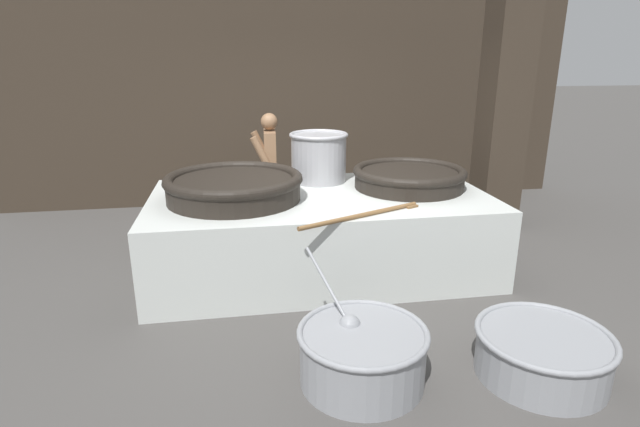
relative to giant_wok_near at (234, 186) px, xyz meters
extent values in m
plane|color=#474442|center=(0.86, 0.05, -0.96)|extent=(60.00, 60.00, 0.00)
cube|color=#382D23|center=(0.86, 2.84, 0.90)|extent=(8.60, 0.24, 3.70)
cube|color=#382D23|center=(3.33, 1.04, 0.90)|extent=(0.49, 0.49, 3.70)
cube|color=silver|center=(0.86, 0.05, -0.55)|extent=(3.42, 1.82, 0.82)
cylinder|color=black|center=(0.00, 0.00, -0.04)|extent=(1.30, 1.30, 0.21)
torus|color=black|center=(0.00, 0.00, 0.07)|extent=(1.35, 1.35, 0.10)
cylinder|color=black|center=(1.85, 0.17, -0.05)|extent=(1.15, 1.15, 0.18)
torus|color=black|center=(1.85, 0.17, 0.04)|extent=(1.20, 1.20, 0.09)
cylinder|color=#9E9EA3|center=(0.94, 0.63, 0.12)|extent=(0.61, 0.61, 0.52)
torus|color=#9E9EA3|center=(0.94, 0.63, 0.38)|extent=(0.65, 0.65, 0.04)
cylinder|color=brown|center=(1.09, -0.76, -0.12)|extent=(1.19, 0.57, 0.04)
cube|color=brown|center=(1.62, -0.52, -0.13)|extent=(0.15, 0.14, 0.02)
cylinder|color=#8C6647|center=(0.45, 1.35, -0.59)|extent=(0.11, 0.11, 0.73)
cylinder|color=#8C6647|center=(0.46, 1.51, -0.59)|extent=(0.11, 0.11, 0.73)
cube|color=olive|center=(0.46, 1.43, -0.44)|extent=(0.19, 0.23, 0.48)
cube|color=#8C6647|center=(0.46, 1.43, 0.05)|extent=(0.17, 0.45, 0.54)
cylinder|color=#8C6647|center=(0.35, 1.21, 0.05)|extent=(0.30, 0.11, 0.50)
cylinder|color=#8C6647|center=(0.38, 1.66, 0.05)|extent=(0.30, 0.11, 0.50)
sphere|color=#8C6647|center=(0.46, 1.43, 0.44)|extent=(0.21, 0.21, 0.21)
cylinder|color=gray|center=(0.83, -1.91, -0.77)|extent=(0.86, 0.86, 0.38)
torus|color=gray|center=(0.83, -1.91, -0.58)|extent=(0.90, 0.90, 0.04)
cylinder|color=#6B9347|center=(0.83, -1.91, -0.68)|extent=(0.76, 0.76, 0.09)
sphere|color=gray|center=(0.77, -1.77, -0.59)|extent=(0.16, 0.16, 0.16)
cylinder|color=gray|center=(0.65, -1.51, -0.40)|extent=(0.25, 0.54, 0.42)
cylinder|color=gray|center=(2.09, -2.05, -0.80)|extent=(0.90, 0.90, 0.32)
torus|color=gray|center=(2.09, -2.05, -0.64)|extent=(0.94, 0.94, 0.04)
cylinder|color=orange|center=(2.09, -2.05, -0.72)|extent=(0.79, 0.79, 0.08)
cylinder|color=orange|center=(2.13, -2.12, -0.67)|extent=(0.06, 0.06, 0.04)
cylinder|color=orange|center=(2.14, -1.99, -0.66)|extent=(0.07, 0.06, 0.04)
cylinder|color=orange|center=(2.07, -1.96, -0.67)|extent=(0.07, 0.07, 0.04)
cylinder|color=orange|center=(2.11, -1.92, -0.67)|extent=(0.04, 0.05, 0.03)
cylinder|color=orange|center=(2.11, -1.88, -0.67)|extent=(0.05, 0.05, 0.04)
cylinder|color=orange|center=(2.22, -1.81, -0.67)|extent=(0.06, 0.05, 0.04)
cylinder|color=orange|center=(2.22, -2.27, -0.67)|extent=(0.03, 0.04, 0.03)
cylinder|color=orange|center=(2.31, -2.06, -0.66)|extent=(0.05, 0.05, 0.04)
cylinder|color=orange|center=(2.14, -2.00, -0.66)|extent=(0.07, 0.07, 0.04)
cylinder|color=orange|center=(2.12, -1.76, -0.67)|extent=(0.03, 0.06, 0.02)
camera|label=1|loc=(0.05, -4.79, 1.21)|focal=28.00mm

